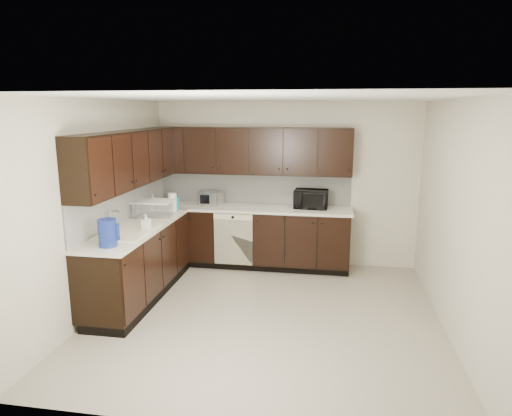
{
  "coord_description": "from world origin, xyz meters",
  "views": [
    {
      "loc": [
        0.71,
        -4.94,
        2.38
      ],
      "look_at": [
        -0.22,
        0.6,
        1.16
      ],
      "focal_mm": 32.0,
      "sensor_mm": 36.0,
      "label": 1
    }
  ],
  "objects": [
    {
      "name": "microwave",
      "position": [
        0.41,
        1.75,
        1.08
      ],
      "size": [
        0.51,
        0.36,
        0.27
      ],
      "primitive_type": "imported",
      "rotation": [
        0.0,
        0.0,
        -0.05
      ],
      "color": "black",
      "rests_on": "countertop"
    },
    {
      "name": "wall_right",
      "position": [
        2.0,
        0.0,
        1.25
      ],
      "size": [
        0.02,
        4.0,
        2.5
      ],
      "primitive_type": "cube",
      "color": "#B9B29E",
      "rests_on": "floor"
    },
    {
      "name": "wall_left",
      "position": [
        -2.0,
        0.0,
        1.25
      ],
      "size": [
        0.02,
        4.0,
        2.5
      ],
      "primitive_type": "cube",
      "color": "#B9B29E",
      "rests_on": "floor"
    },
    {
      "name": "storage_bin",
      "position": [
        -1.72,
        0.91,
        1.04
      ],
      "size": [
        0.59,
        0.49,
        0.2
      ],
      "primitive_type": "cube",
      "rotation": [
        0.0,
        0.0,
        0.23
      ],
      "color": "silver",
      "rests_on": "countertop"
    },
    {
      "name": "floor",
      "position": [
        0.0,
        0.0,
        0.0
      ],
      "size": [
        4.0,
        4.0,
        0.0
      ],
      "primitive_type": "plane",
      "color": "gray",
      "rests_on": "ground"
    },
    {
      "name": "blue_pitcher",
      "position": [
        -1.63,
        -0.57,
        1.09
      ],
      "size": [
        0.22,
        0.22,
        0.3
      ],
      "primitive_type": "cylinder",
      "rotation": [
        0.0,
        0.0,
        0.1
      ],
      "color": "navy",
      "rests_on": "countertop"
    },
    {
      "name": "soap_bottle_b",
      "position": [
        -1.88,
        1.28,
        1.06
      ],
      "size": [
        0.1,
        0.1,
        0.24
      ],
      "primitive_type": "imported",
      "rotation": [
        0.0,
        0.0,
        0.12
      ],
      "color": "gray",
      "rests_on": "countertop"
    },
    {
      "name": "upper_cabinets",
      "position": [
        -1.1,
        1.2,
        1.77
      ],
      "size": [
        3.0,
        2.8,
        0.7
      ],
      "color": "black",
      "rests_on": "wall_back"
    },
    {
      "name": "lower_cabinets",
      "position": [
        -1.01,
        1.11,
        0.41
      ],
      "size": [
        3.0,
        2.8,
        0.9
      ],
      "color": "black",
      "rests_on": "floor"
    },
    {
      "name": "toaster_oven",
      "position": [
        -1.12,
        1.75,
        1.04
      ],
      "size": [
        0.39,
        0.34,
        0.21
      ],
      "primitive_type": "cube",
      "rotation": [
        0.0,
        0.0,
        -0.33
      ],
      "color": "#B3B3B5",
      "rests_on": "countertop"
    },
    {
      "name": "teal_tumbler",
      "position": [
        -1.53,
        1.35,
        1.03
      ],
      "size": [
        0.08,
        0.08,
        0.18
      ],
      "primitive_type": "cylinder",
      "rotation": [
        0.0,
        0.0,
        -0.05
      ],
      "color": "#0D8294",
      "rests_on": "countertop"
    },
    {
      "name": "paper_towel_roll",
      "position": [
        -1.54,
        1.18,
        1.07
      ],
      "size": [
        0.16,
        0.16,
        0.26
      ],
      "primitive_type": "cylinder",
      "rotation": [
        0.0,
        0.0,
        -0.43
      ],
      "color": "silver",
      "rests_on": "countertop"
    },
    {
      "name": "soap_bottle_a",
      "position": [
        -1.5,
        0.14,
        1.04
      ],
      "size": [
        0.1,
        0.1,
        0.2
      ],
      "primitive_type": "imported",
      "rotation": [
        0.0,
        0.0,
        -0.15
      ],
      "color": "gray",
      "rests_on": "countertop"
    },
    {
      "name": "wall_back",
      "position": [
        0.0,
        2.0,
        1.25
      ],
      "size": [
        4.0,
        0.02,
        2.5
      ],
      "primitive_type": "cube",
      "color": "#B9B29E",
      "rests_on": "floor"
    },
    {
      "name": "sink",
      "position": [
        -1.68,
        -0.01,
        0.88
      ],
      "size": [
        0.54,
        0.82,
        0.42
      ],
      "color": "beige",
      "rests_on": "countertop"
    },
    {
      "name": "countertop",
      "position": [
        -1.01,
        1.11,
        0.92
      ],
      "size": [
        3.03,
        2.83,
        0.04
      ],
      "color": "beige",
      "rests_on": "lower_cabinets"
    },
    {
      "name": "wall_front",
      "position": [
        0.0,
        -2.0,
        1.25
      ],
      "size": [
        4.0,
        0.02,
        2.5
      ],
      "primitive_type": "cube",
      "color": "#B9B29E",
      "rests_on": "floor"
    },
    {
      "name": "backsplash",
      "position": [
        -1.22,
        1.32,
        1.18
      ],
      "size": [
        3.0,
        2.8,
        0.48
      ],
      "color": "beige",
      "rests_on": "countertop"
    },
    {
      "name": "dishwasher",
      "position": [
        -0.7,
        1.41,
        0.55
      ],
      "size": [
        0.58,
        0.04,
        0.78
      ],
      "color": "beige",
      "rests_on": "lower_cabinets"
    },
    {
      "name": "ceiling",
      "position": [
        0.0,
        0.0,
        2.5
      ],
      "size": [
        4.0,
        4.0,
        0.0
      ],
      "primitive_type": "plane",
      "rotation": [
        3.14,
        0.0,
        0.0
      ],
      "color": "white",
      "rests_on": "wall_back"
    }
  ]
}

